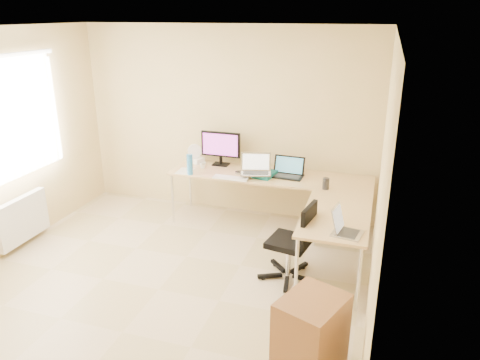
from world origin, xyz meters
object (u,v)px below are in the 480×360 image
(desk_main, at_px, (269,200))
(cabinet, at_px, (310,339))
(laptop_center, at_px, (256,164))
(laptop_return, at_px, (348,224))
(laptop_black, at_px, (287,167))
(keyboard, at_px, (231,178))
(mug, at_px, (203,165))
(water_bottle, at_px, (190,164))
(monitor, at_px, (221,148))
(desk_return, at_px, (334,245))
(desk_fan, at_px, (196,154))
(office_chair, at_px, (289,236))

(desk_main, height_order, cabinet, desk_main)
(laptop_center, relative_size, laptop_return, 1.19)
(laptop_black, xyz_separation_m, keyboard, (-0.67, -0.29, -0.12))
(laptop_center, xyz_separation_m, mug, (-0.79, 0.15, -0.14))
(laptop_center, distance_m, water_bottle, 0.87)
(laptop_return, distance_m, cabinet, 1.25)
(laptop_center, distance_m, cabinet, 2.74)
(mug, bearing_deg, keyboard, -30.22)
(mug, bearing_deg, monitor, 47.34)
(monitor, bearing_deg, mug, -132.26)
(desk_return, xyz_separation_m, laptop_center, (-1.12, 0.84, 0.54))
(desk_return, xyz_separation_m, monitor, (-1.73, 1.20, 0.60))
(laptop_black, bearing_deg, laptop_return, -54.65)
(laptop_black, xyz_separation_m, desk_fan, (-1.36, 0.21, -0.00))
(mug, relative_size, water_bottle, 0.32)
(mug, xyz_separation_m, desk_fan, (-0.19, 0.21, 0.08))
(desk_main, height_order, laptop_center, laptop_center)
(desk_fan, bearing_deg, laptop_return, -60.01)
(monitor, xyz_separation_m, mug, (-0.19, -0.21, -0.20))
(monitor, distance_m, cabinet, 3.34)
(laptop_center, bearing_deg, desk_fan, 144.67)
(desk_fan, height_order, office_chair, desk_fan)
(office_chair, bearing_deg, cabinet, -61.44)
(laptop_center, bearing_deg, mug, 153.89)
(monitor, height_order, laptop_center, monitor)
(desk_return, bearing_deg, monitor, 145.20)
(laptop_black, bearing_deg, monitor, 171.45)
(monitor, relative_size, laptop_return, 1.71)
(monitor, bearing_deg, laptop_return, -40.82)
(desk_return, distance_m, laptop_black, 1.33)
(cabinet, bearing_deg, mug, 148.20)
(desk_return, xyz_separation_m, office_chair, (-0.46, -0.21, 0.14))
(desk_main, distance_m, laptop_black, 0.54)
(laptop_center, distance_m, desk_fan, 1.04)
(desk_return, distance_m, mug, 2.20)
(mug, distance_m, cabinet, 3.25)
(desk_fan, distance_m, laptop_return, 2.79)
(water_bottle, distance_m, laptop_return, 2.42)
(laptop_center, distance_m, office_chair, 1.31)
(desk_main, xyz_separation_m, monitor, (-0.75, 0.20, 0.60))
(desk_main, height_order, laptop_return, laptop_return)
(laptop_center, relative_size, mug, 4.42)
(laptop_black, relative_size, cabinet, 0.57)
(keyboard, xyz_separation_m, cabinet, (1.41, -2.29, -0.38))
(keyboard, bearing_deg, office_chair, -43.35)
(desk_return, relative_size, laptop_return, 4.00)
(monitor, bearing_deg, desk_return, -34.40)
(desk_main, xyz_separation_m, laptop_return, (1.13, -1.44, 0.47))
(laptop_return, bearing_deg, water_bottle, 72.28)
(desk_return, height_order, laptop_center, laptop_center)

